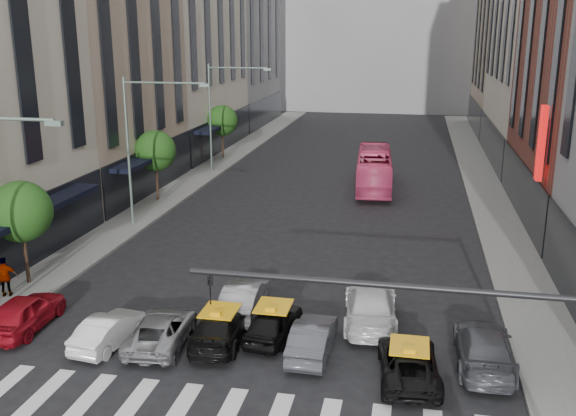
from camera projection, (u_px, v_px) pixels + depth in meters
The scene contains 24 objects.
sidewalk_left at pixel (182, 187), 49.57m from camera, with size 3.00×96.00×0.15m, color slate.
sidewalk_right at pixel (491, 202), 45.24m from camera, with size 3.00×96.00×0.15m, color slate.
building_left_b at pixel (91, 27), 45.54m from camera, with size 8.00×16.00×24.00m, color tan.
building_left_d at pixel (234, 4), 79.71m from camera, with size 8.00×18.00×30.00m, color gray.
building_right_d at pixel (519, 11), 73.58m from camera, with size 8.00×18.00×28.00m, color tan.
tree_near at pixel (21, 212), 29.77m from camera, with size 2.88×2.88×4.95m.
tree_mid at pixel (155, 151), 44.89m from camera, with size 2.88×2.88×4.95m.
tree_far at pixel (222, 121), 60.02m from camera, with size 2.88×2.88×4.95m.
streetlamp_mid at pixel (142, 132), 38.29m from camera, with size 5.38×0.25×9.00m.
streetlamp_far at pixel (221, 104), 53.41m from camera, with size 5.38×0.25×9.00m.
traffic_signal at pixel (476, 343), 15.48m from camera, with size 10.10×0.20×6.00m.
liberty_sign at pixel (541, 143), 34.00m from camera, with size 0.30×0.70×4.00m.
car_red at pixel (25, 312), 26.01m from camera, with size 1.74×4.32×1.47m, color maroon.
car_white_front at pixel (110, 330), 24.74m from camera, with size 1.31×3.75×1.24m, color silver.
car_silver at pixel (161, 329), 24.77m from camera, with size 2.05×4.44×1.23m, color gray.
taxi_left at pixel (220, 327), 24.92m from camera, with size 1.84×4.53×1.31m, color black.
taxi_center at pixel (274, 322), 25.32m from camera, with size 1.55×3.86×1.31m, color black.
car_grey_mid at pixel (313, 337), 24.04m from camera, with size 1.39×4.00×1.32m, color #3C3D43.
taxi_right at pixel (409, 362), 22.34m from camera, with size 2.01×4.35×1.21m, color black.
car_grey_curb at pixel (484, 347), 23.18m from camera, with size 2.00×4.92×1.43m, color #474A50.
car_row2_left at pixel (244, 297), 27.51m from camera, with size 1.51×4.33×1.43m, color gray.
car_row2_right at pixel (371, 306), 26.56m from camera, with size 2.14×5.27×1.53m, color silver.
bus at pixel (374, 169), 49.28m from camera, with size 2.50×10.67×2.97m, color #E94479.
pedestrian_far at pixel (5, 277), 28.85m from camera, with size 1.08×0.45×1.84m, color gray.
Camera 1 is at (5.98, -15.67, 11.75)m, focal length 40.00 mm.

